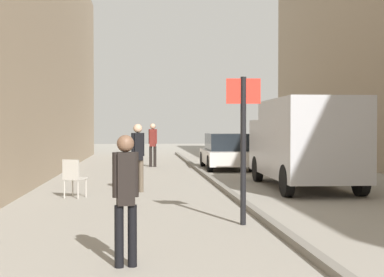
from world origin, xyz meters
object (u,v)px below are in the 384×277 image
parked_car (226,151)px  pedestrian_far_crossing (153,142)px  cafe_chair_near_window (73,176)px  pedestrian_main_foreground (138,153)px  pedestrian_mid_block (126,191)px  street_sign_post (243,137)px  delivery_van (304,141)px

parked_car → pedestrian_far_crossing: bearing=157.2°
parked_car → cafe_chair_near_window: 9.84m
parked_car → cafe_chair_near_window: bearing=-120.0°
parked_car → pedestrian_main_foreground: bearing=-114.3°
pedestrian_main_foreground → cafe_chair_near_window: pedestrian_main_foreground is taller
pedestrian_mid_block → cafe_chair_near_window: pedestrian_mid_block is taller
pedestrian_mid_block → parked_car: size_ratio=0.38×
parked_car → street_sign_post: 12.34m
pedestrian_mid_block → cafe_chair_near_window: (-1.44, 6.38, -0.39)m
pedestrian_far_crossing → parked_car: size_ratio=0.44×
pedestrian_mid_block → street_sign_post: 3.31m
cafe_chair_near_window → pedestrian_main_foreground: bearing=56.5°
parked_car → cafe_chair_near_window: (-5.11, -8.41, -0.17)m
cafe_chair_near_window → parked_car: bearing=83.0°
pedestrian_far_crossing → street_sign_post: 13.60m
pedestrian_main_foreground → street_sign_post: street_sign_post is taller
street_sign_post → pedestrian_far_crossing: bearing=-78.7°
parked_car → delivery_van: bearing=-79.9°
pedestrian_mid_block → pedestrian_far_crossing: pedestrian_far_crossing is taller
pedestrian_mid_block → parked_car: (3.67, 14.79, -0.23)m
street_sign_post → pedestrian_main_foreground: bearing=-62.7°
parked_car → pedestrian_mid_block: bearing=-102.6°
pedestrian_far_crossing → pedestrian_main_foreground: bearing=-77.5°
pedestrian_main_foreground → parked_car: size_ratio=0.42×
pedestrian_main_foreground → delivery_van: delivery_van is taller
parked_car → street_sign_post: street_sign_post is taller
delivery_van → cafe_chair_near_window: size_ratio=5.65×
pedestrian_mid_block → parked_car: pedestrian_mid_block is taller
delivery_van → street_sign_post: 5.96m
pedestrian_far_crossing → delivery_van: delivery_van is taller
pedestrian_far_crossing → cafe_chair_near_window: pedestrian_far_crossing is taller
pedestrian_mid_block → cafe_chair_near_window: 6.55m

